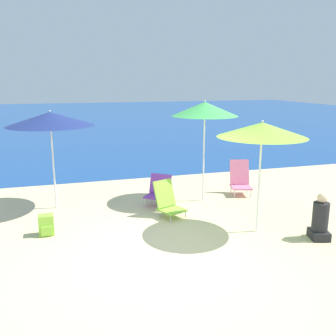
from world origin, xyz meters
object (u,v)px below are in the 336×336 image
(beach_umbrella_navy, at_px, (50,119))
(beach_chair_pink, at_px, (240,179))
(beach_umbrella_green, at_px, (205,109))
(beach_umbrella_lime, at_px, (262,130))
(backpack_lime, at_px, (46,225))
(beach_chair_purple, at_px, (159,190))
(person_seated_near, at_px, (320,220))
(beach_chair_lime, at_px, (168,201))

(beach_umbrella_navy, distance_m, beach_chair_pink, 4.82)
(beach_umbrella_green, xyz_separation_m, beach_umbrella_lime, (0.28, -2.09, -0.23))
(beach_chair_pink, height_order, backpack_lime, beach_chair_pink)
(beach_chair_purple, height_order, person_seated_near, person_seated_near)
(beach_chair_lime, relative_size, beach_chair_pink, 0.89)
(beach_umbrella_green, xyz_separation_m, beach_chair_lime, (-1.12, -0.80, -1.86))
(person_seated_near, bearing_deg, beach_umbrella_lime, 162.81)
(beach_umbrella_green, relative_size, beach_chair_pink, 2.79)
(beach_umbrella_navy, height_order, backpack_lime, beach_umbrella_navy)
(person_seated_near, bearing_deg, beach_chair_purple, 147.66)
(beach_umbrella_lime, relative_size, beach_chair_pink, 2.49)
(beach_chair_lime, xyz_separation_m, person_seated_near, (2.33, -1.92, 0.02))
(beach_umbrella_navy, xyz_separation_m, person_seated_near, (4.62, -3.15, -1.67))
(beach_chair_lime, distance_m, backpack_lime, 2.50)
(backpack_lime, bearing_deg, beach_chair_lime, 7.38)
(beach_chair_purple, bearing_deg, beach_umbrella_green, 38.35)
(beach_umbrella_navy, distance_m, beach_chair_lime, 3.10)
(beach_umbrella_lime, distance_m, person_seated_near, 1.96)
(beach_umbrella_green, height_order, beach_umbrella_lime, beach_umbrella_green)
(beach_umbrella_green, height_order, backpack_lime, beach_umbrella_green)
(beach_umbrella_green, height_order, beach_chair_pink, beach_umbrella_green)
(beach_chair_purple, xyz_separation_m, person_seated_near, (2.32, -2.71, 0.01))
(beach_chair_pink, bearing_deg, beach_umbrella_green, -153.04)
(beach_chair_lime, bearing_deg, beach_umbrella_navy, 128.89)
(backpack_lime, bearing_deg, beach_umbrella_navy, 83.42)
(beach_umbrella_navy, relative_size, beach_umbrella_green, 0.92)
(beach_umbrella_navy, bearing_deg, backpack_lime, -96.58)
(beach_umbrella_navy, bearing_deg, person_seated_near, -34.26)
(beach_umbrella_green, relative_size, backpack_lime, 6.10)
(beach_umbrella_navy, relative_size, person_seated_near, 2.54)
(beach_umbrella_lime, distance_m, beach_chair_pink, 2.93)
(beach_chair_pink, bearing_deg, beach_chair_lime, -140.57)
(beach_chair_lime, distance_m, beach_chair_pink, 2.47)
(beach_umbrella_green, relative_size, beach_chair_purple, 3.31)
(beach_umbrella_lime, height_order, beach_chair_pink, beach_umbrella_lime)
(beach_umbrella_navy, height_order, beach_chair_pink, beach_umbrella_navy)
(person_seated_near, bearing_deg, beach_umbrella_green, 130.98)
(beach_umbrella_green, height_order, beach_chair_purple, beach_umbrella_green)
(beach_chair_purple, bearing_deg, beach_umbrella_navy, -153.26)
(beach_umbrella_lime, xyz_separation_m, beach_chair_lime, (-1.40, 1.29, -1.63))
(beach_chair_pink, bearing_deg, backpack_lime, -149.44)
(beach_umbrella_green, bearing_deg, person_seated_near, -66.10)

